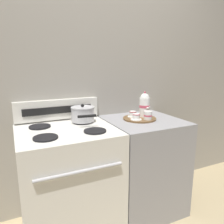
{
  "coord_description": "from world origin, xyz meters",
  "views": [
    {
      "loc": [
        -0.7,
        -1.62,
        1.38
      ],
      "look_at": [
        0.1,
        0.09,
        0.96
      ],
      "focal_mm": 35.0,
      "sensor_mm": 36.0,
      "label": 1
    }
  ],
  "objects_px": {
    "teacup_right": "(136,117)",
    "serving_tray": "(140,118)",
    "saucepan": "(83,114)",
    "creamer_jug": "(148,115)",
    "stove": "(69,181)",
    "teacup_left": "(133,114)",
    "teapot": "(145,105)"
  },
  "relations": [
    {
      "from": "saucepan",
      "to": "teacup_left",
      "type": "distance_m",
      "value": 0.47
    },
    {
      "from": "teapot",
      "to": "teacup_left",
      "type": "bearing_deg",
      "value": 163.86
    },
    {
      "from": "teacup_left",
      "to": "teapot",
      "type": "bearing_deg",
      "value": -16.14
    },
    {
      "from": "teacup_right",
      "to": "serving_tray",
      "type": "bearing_deg",
      "value": 37.21
    },
    {
      "from": "stove",
      "to": "creamer_jug",
      "type": "relative_size",
      "value": 11.67
    },
    {
      "from": "creamer_jug",
      "to": "stove",
      "type": "bearing_deg",
      "value": 175.46
    },
    {
      "from": "saucepan",
      "to": "teacup_right",
      "type": "xyz_separation_m",
      "value": [
        0.44,
        -0.17,
        -0.03
      ]
    },
    {
      "from": "serving_tray",
      "to": "teapot",
      "type": "distance_m",
      "value": 0.14
    },
    {
      "from": "serving_tray",
      "to": "teacup_left",
      "type": "height_order",
      "value": "teacup_left"
    },
    {
      "from": "saucepan",
      "to": "teacup_left",
      "type": "height_order",
      "value": "saucepan"
    },
    {
      "from": "serving_tray",
      "to": "teacup_left",
      "type": "relative_size",
      "value": 3.05
    },
    {
      "from": "serving_tray",
      "to": "creamer_jug",
      "type": "height_order",
      "value": "creamer_jug"
    },
    {
      "from": "stove",
      "to": "saucepan",
      "type": "bearing_deg",
      "value": 38.91
    },
    {
      "from": "teapot",
      "to": "creamer_jug",
      "type": "xyz_separation_m",
      "value": [
        -0.04,
        -0.11,
        -0.07
      ]
    },
    {
      "from": "teapot",
      "to": "teacup_right",
      "type": "xyz_separation_m",
      "value": [
        -0.14,
        -0.08,
        -0.08
      ]
    },
    {
      "from": "stove",
      "to": "teacup_right",
      "type": "xyz_separation_m",
      "value": [
        0.62,
        -0.02,
        0.48
      ]
    },
    {
      "from": "teacup_left",
      "to": "teacup_right",
      "type": "distance_m",
      "value": 0.11
    },
    {
      "from": "stove",
      "to": "teacup_right",
      "type": "bearing_deg",
      "value": -1.84
    },
    {
      "from": "saucepan",
      "to": "serving_tray",
      "type": "relative_size",
      "value": 0.96
    },
    {
      "from": "stove",
      "to": "teapot",
      "type": "relative_size",
      "value": 3.77
    },
    {
      "from": "saucepan",
      "to": "serving_tray",
      "type": "distance_m",
      "value": 0.52
    },
    {
      "from": "serving_tray",
      "to": "teacup_right",
      "type": "bearing_deg",
      "value": -142.79
    },
    {
      "from": "teapot",
      "to": "stove",
      "type": "bearing_deg",
      "value": -175.73
    },
    {
      "from": "serving_tray",
      "to": "teacup_left",
      "type": "xyz_separation_m",
      "value": [
        -0.04,
        0.06,
        0.03
      ]
    },
    {
      "from": "creamer_jug",
      "to": "teapot",
      "type": "bearing_deg",
      "value": 71.44
    },
    {
      "from": "teapot",
      "to": "creamer_jug",
      "type": "bearing_deg",
      "value": -108.56
    },
    {
      "from": "creamer_jug",
      "to": "serving_tray",
      "type": "bearing_deg",
      "value": 108.61
    },
    {
      "from": "stove",
      "to": "teapot",
      "type": "xyz_separation_m",
      "value": [
        0.75,
        0.06,
        0.56
      ]
    },
    {
      "from": "serving_tray",
      "to": "teacup_right",
      "type": "xyz_separation_m",
      "value": [
        -0.07,
        -0.05,
        0.03
      ]
    },
    {
      "from": "teapot",
      "to": "teacup_right",
      "type": "relative_size",
      "value": 2.39
    },
    {
      "from": "creamer_jug",
      "to": "teacup_right",
      "type": "bearing_deg",
      "value": 159.35
    },
    {
      "from": "stove",
      "to": "teacup_left",
      "type": "distance_m",
      "value": 0.81
    }
  ]
}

